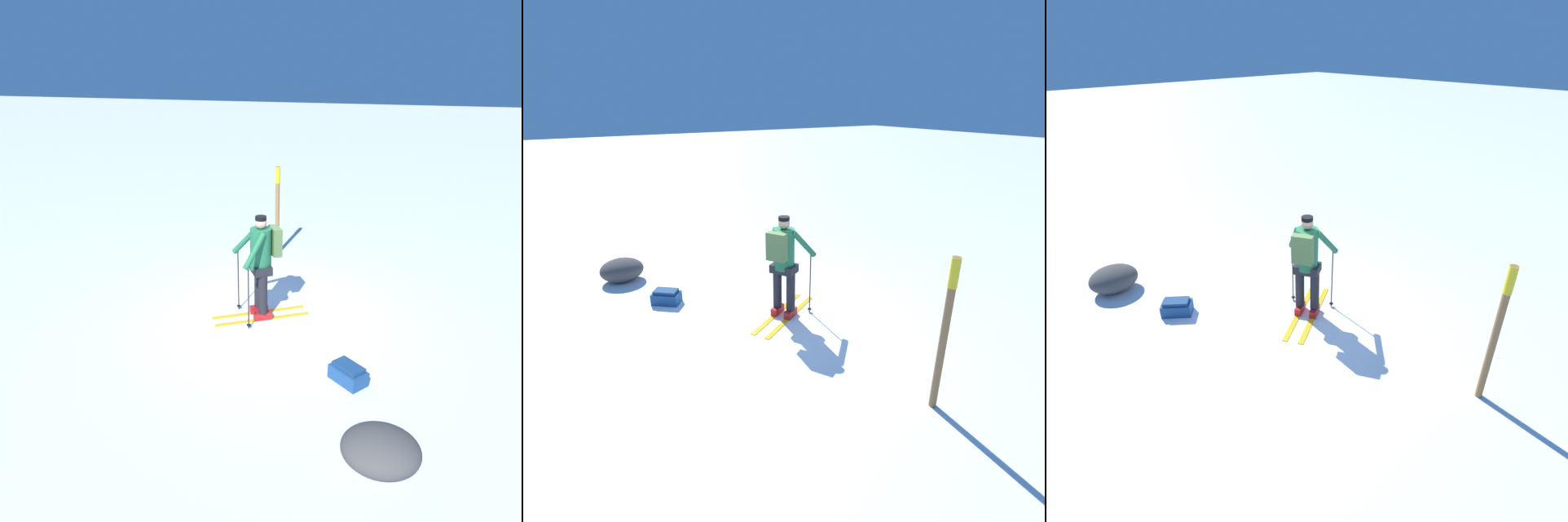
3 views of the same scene
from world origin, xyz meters
TOP-DOWN VIEW (x-y plane):
  - ground_plane at (0.00, 0.00)m, footprint 80.00×80.00m
  - skier at (0.15, 0.06)m, footprint 1.59×1.12m
  - dropped_backpack at (-1.44, 1.58)m, footprint 0.57×0.54m
  - trail_marker at (0.53, -2.81)m, footprint 0.10×0.10m
  - rock_boulder at (-1.91, 3.05)m, footprint 0.86×0.73m

SIDE VIEW (x-z plane):
  - ground_plane at x=0.00m, z-range 0.00..0.00m
  - dropped_backpack at x=-1.44m, z-range -0.01..0.26m
  - rock_boulder at x=-1.91m, z-range 0.00..0.47m
  - skier at x=0.15m, z-range 0.14..1.91m
  - trail_marker at x=0.53m, z-range 0.15..2.11m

